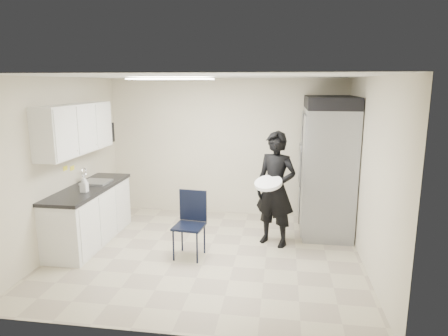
% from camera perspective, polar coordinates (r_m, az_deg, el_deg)
% --- Properties ---
extents(floor, '(4.50, 4.50, 0.00)m').
position_cam_1_polar(floor, '(6.14, -2.39, -12.09)').
color(floor, '#B2A88C').
rests_on(floor, ground).
extents(ceiling, '(4.50, 4.50, 0.00)m').
position_cam_1_polar(ceiling, '(5.61, -2.63, 12.96)').
color(ceiling, silver).
rests_on(ceiling, back_wall).
extents(back_wall, '(4.50, 0.00, 4.50)m').
position_cam_1_polar(back_wall, '(7.67, 0.33, 2.97)').
color(back_wall, beige).
rests_on(back_wall, floor).
extents(left_wall, '(0.00, 4.00, 4.00)m').
position_cam_1_polar(left_wall, '(6.54, -22.25, 0.47)').
color(left_wall, beige).
rests_on(left_wall, floor).
extents(right_wall, '(0.00, 4.00, 4.00)m').
position_cam_1_polar(right_wall, '(5.76, 20.07, -0.83)').
color(right_wall, beige).
rests_on(right_wall, floor).
extents(ceiling_panel, '(1.20, 0.60, 0.02)m').
position_cam_1_polar(ceiling_panel, '(6.13, -7.53, 12.51)').
color(ceiling_panel, white).
rests_on(ceiling_panel, ceiling).
extents(lower_counter, '(0.60, 1.90, 0.86)m').
position_cam_1_polar(lower_counter, '(6.78, -18.61, -6.48)').
color(lower_counter, silver).
rests_on(lower_counter, floor).
extents(countertop, '(0.64, 1.95, 0.05)m').
position_cam_1_polar(countertop, '(6.65, -18.87, -2.75)').
color(countertop, black).
rests_on(countertop, lower_counter).
extents(sink, '(0.42, 0.40, 0.14)m').
position_cam_1_polar(sink, '(6.86, -17.77, -2.37)').
color(sink, gray).
rests_on(sink, countertop).
extents(faucet, '(0.02, 0.02, 0.24)m').
position_cam_1_polar(faucet, '(6.92, -19.34, -1.08)').
color(faucet, silver).
rests_on(faucet, countertop).
extents(upper_cabinets, '(0.35, 1.80, 0.75)m').
position_cam_1_polar(upper_cabinets, '(6.55, -20.41, 5.29)').
color(upper_cabinets, silver).
rests_on(upper_cabinets, left_wall).
extents(towel_dispenser, '(0.22, 0.30, 0.35)m').
position_cam_1_polar(towel_dispenser, '(7.62, -16.60, 4.83)').
color(towel_dispenser, black).
rests_on(towel_dispenser, left_wall).
extents(notice_sticker_left, '(0.00, 0.12, 0.07)m').
position_cam_1_polar(notice_sticker_left, '(6.64, -21.72, -0.03)').
color(notice_sticker_left, yellow).
rests_on(notice_sticker_left, left_wall).
extents(notice_sticker_right, '(0.00, 0.12, 0.07)m').
position_cam_1_polar(notice_sticker_right, '(6.81, -20.86, -0.01)').
color(notice_sticker_right, yellow).
rests_on(notice_sticker_right, left_wall).
extents(commercial_fridge, '(0.80, 1.35, 2.10)m').
position_cam_1_polar(commercial_fridge, '(6.97, 14.51, -0.43)').
color(commercial_fridge, gray).
rests_on(commercial_fridge, floor).
extents(fridge_compressor, '(0.80, 1.35, 0.20)m').
position_cam_1_polar(fridge_compressor, '(6.83, 15.02, 9.04)').
color(fridge_compressor, black).
rests_on(fridge_compressor, commercial_fridge).
extents(folding_chair, '(0.46, 0.46, 0.94)m').
position_cam_1_polar(folding_chair, '(5.87, -5.03, -8.32)').
color(folding_chair, black).
rests_on(folding_chair, floor).
extents(man_tuxedo, '(0.78, 0.68, 1.80)m').
position_cam_1_polar(man_tuxedo, '(6.24, 7.36, -3.01)').
color(man_tuxedo, black).
rests_on(man_tuxedo, floor).
extents(bucket_lid, '(0.55, 0.55, 0.05)m').
position_cam_1_polar(bucket_lid, '(5.98, 6.35, -2.16)').
color(bucket_lid, silver).
rests_on(bucket_lid, man_tuxedo).
extents(soap_bottle_a, '(0.12, 0.12, 0.26)m').
position_cam_1_polar(soap_bottle_a, '(6.31, -19.33, -2.12)').
color(soap_bottle_a, silver).
rests_on(soap_bottle_a, countertop).
extents(soap_bottle_b, '(0.10, 0.10, 0.22)m').
position_cam_1_polar(soap_bottle_b, '(6.32, -19.36, -2.29)').
color(soap_bottle_b, '#A6A8B2').
rests_on(soap_bottle_b, countertop).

